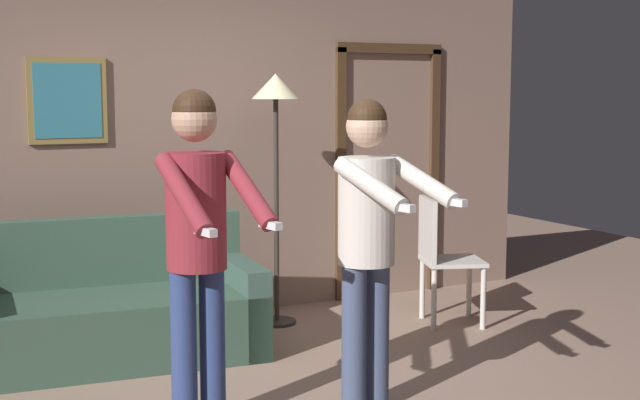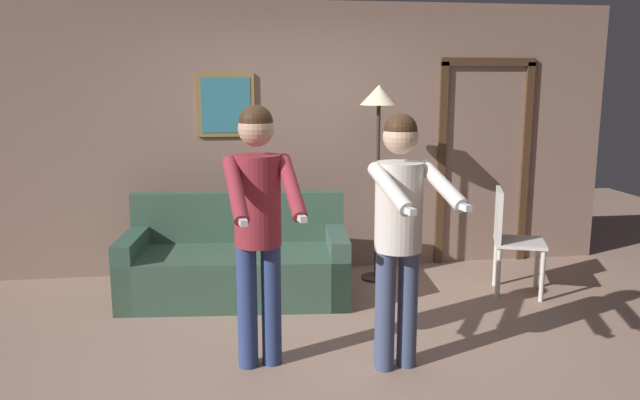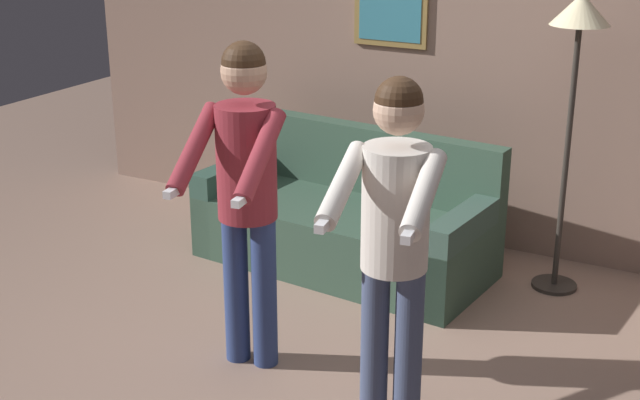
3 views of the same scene
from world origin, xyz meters
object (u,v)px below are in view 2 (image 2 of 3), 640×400
Objects in this scene: person_standing_left at (258,213)px; person_standing_right at (400,219)px; torchiere_lamp at (379,117)px; dining_chair_distant at (510,235)px; couch at (237,266)px.

person_standing_left is 1.03× the size of person_standing_right.
torchiere_lamp is 1.96× the size of dining_chair_distant.
torchiere_lamp is (1.31, 0.30, 1.25)m from couch.
person_standing_right is (1.01, -1.56, 0.72)m from couch.
couch is at bearing 173.99° from dining_chair_distant.
person_standing_left is (0.13, -1.39, 0.75)m from couch.
couch is at bearing 122.88° from person_standing_right.
person_standing_left reaches higher than person_standing_right.
person_standing_right is 1.78× the size of dining_chair_distant.
torchiere_lamp is 1.56m from dining_chair_distant.
dining_chair_distant is (1.06, -0.55, -1.00)m from torchiere_lamp.
person_standing_left is 1.84× the size of dining_chair_distant.
couch is 1.08× the size of torchiere_lamp.
person_standing_left is 0.89m from person_standing_right.
couch is 2.12× the size of dining_chair_distant.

